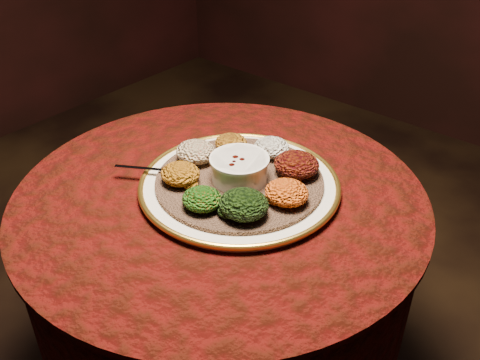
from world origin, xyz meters
The scene contains 13 objects.
table centered at (0.00, 0.00, 0.55)m, with size 0.96×0.96×0.73m.
platter centered at (0.03, 0.04, 0.75)m, with size 0.58×0.58×0.02m.
injera centered at (0.03, 0.04, 0.76)m, with size 0.39×0.39×0.01m, color #8A6045.
stew_bowl centered at (0.03, 0.04, 0.79)m, with size 0.14×0.14×0.06m.
spoon centered at (-0.13, -0.05, 0.77)m, with size 0.14×0.09×0.01m.
portion_ayib centered at (0.02, 0.17, 0.78)m, with size 0.09×0.08×0.04m, color white.
portion_kitfo centered at (0.11, 0.14, 0.79)m, with size 0.11×0.10×0.05m, color black.
portion_tikil centered at (0.16, 0.04, 0.79)m, with size 0.10×0.09×0.05m, color #BC6A0F.
portion_gomen centered at (0.12, -0.06, 0.79)m, with size 0.11×0.10×0.05m, color black.
portion_mixveg centered at (0.03, -0.09, 0.78)m, with size 0.09×0.08×0.04m, color #8C2A09.
portion_kik centered at (-0.07, -0.06, 0.78)m, with size 0.09×0.09×0.04m, color #9C550D.
portion_timatim centered at (-0.11, 0.04, 0.79)m, with size 0.10×0.09×0.05m, color maroon.
portion_shiro centered at (-0.08, 0.13, 0.78)m, with size 0.08×0.08×0.04m, color #935D11.
Camera 1 is at (0.69, -0.75, 1.45)m, focal length 40.00 mm.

